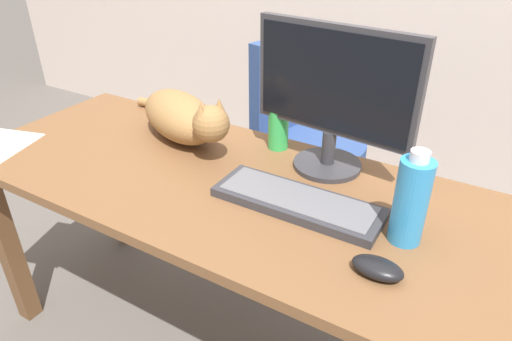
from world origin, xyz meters
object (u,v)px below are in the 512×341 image
Objects in this scene: office_chair at (304,162)px; water_bottle at (411,201)px; cat at (182,117)px; monitor at (333,95)px; keyboard at (297,202)px; computer_mouse at (378,268)px; spray_bottle at (279,119)px.

water_bottle is (0.59, -0.74, 0.42)m from office_chair.
monitor is at bearing 7.86° from cat.
keyboard is (0.31, -0.74, 0.32)m from office_chair.
office_chair is at bearing 113.04° from keyboard.
keyboard is (0.01, -0.23, -0.21)m from monitor.
keyboard is 0.78× the size of cat.
keyboard is 1.91× the size of water_bottle.
keyboard is 0.29m from computer_mouse.
monitor is 0.51m from computer_mouse.
keyboard is at bearing -53.21° from spray_bottle.
spray_bottle is at bearing -76.40° from office_chair.
office_chair is 2.10× the size of keyboard.
monitor is 0.86× the size of cat.
keyboard is 4.00× the size of computer_mouse.
keyboard is at bearing -179.16° from water_bottle.
office_chair is 1.92× the size of monitor.
monitor reaches higher than keyboard.
spray_bottle reaches higher than computer_mouse.
computer_mouse is (0.75, -0.31, -0.06)m from cat.
office_chair is 1.65× the size of cat.
water_bottle is at bearing -38.16° from monitor.
spray_bottle reaches higher than keyboard.
monitor is at bearing -59.59° from office_chair.
monitor reaches higher than computer_mouse.
spray_bottle is (-0.19, 0.04, -0.13)m from monitor.
spray_bottle is at bearing 137.92° from computer_mouse.
computer_mouse reaches higher than keyboard.
water_bottle reaches higher than keyboard.
cat is at bearing -160.44° from spray_bottle.
office_chair is at bearing 128.55° from water_bottle.
office_chair reaches higher than computer_mouse.
water_bottle is 1.10× the size of spray_bottle.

